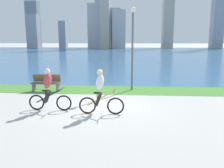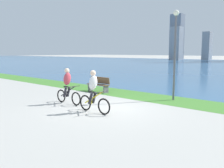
{
  "view_description": "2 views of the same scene",
  "coord_description": "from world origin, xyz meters",
  "px_view_note": "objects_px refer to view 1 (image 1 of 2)",
  "views": [
    {
      "loc": [
        1.17,
        -9.33,
        2.75
      ],
      "look_at": [
        0.45,
        0.66,
        0.84
      ],
      "focal_mm": 37.83,
      "sensor_mm": 36.0,
      "label": 1
    },
    {
      "loc": [
        6.87,
        -7.46,
        2.39
      ],
      "look_at": [
        0.37,
        -0.11,
        1.08
      ],
      "focal_mm": 38.48,
      "sensor_mm": 36.0,
      "label": 2
    }
  ],
  "objects_px": {
    "cyclist_lead": "(100,92)",
    "cyclist_trailing": "(49,90)",
    "lamppost_tall": "(133,38)",
    "bench_near_path": "(46,83)"
  },
  "relations": [
    {
      "from": "cyclist_lead",
      "to": "cyclist_trailing",
      "type": "distance_m",
      "value": 2.09
    },
    {
      "from": "lamppost_tall",
      "to": "cyclist_trailing",
      "type": "bearing_deg",
      "value": -128.86
    },
    {
      "from": "cyclist_trailing",
      "to": "cyclist_lead",
      "type": "bearing_deg",
      "value": -9.14
    },
    {
      "from": "bench_near_path",
      "to": "lamppost_tall",
      "type": "distance_m",
      "value": 5.19
    },
    {
      "from": "cyclist_lead",
      "to": "bench_near_path",
      "type": "relative_size",
      "value": 1.13
    },
    {
      "from": "bench_near_path",
      "to": "cyclist_lead",
      "type": "bearing_deg",
      "value": -47.63
    },
    {
      "from": "cyclist_lead",
      "to": "cyclist_trailing",
      "type": "relative_size",
      "value": 0.99
    },
    {
      "from": "bench_near_path",
      "to": "lamppost_tall",
      "type": "bearing_deg",
      "value": 8.77
    },
    {
      "from": "cyclist_trailing",
      "to": "lamppost_tall",
      "type": "height_order",
      "value": "lamppost_tall"
    },
    {
      "from": "cyclist_lead",
      "to": "lamppost_tall",
      "type": "bearing_deg",
      "value": 74.6
    }
  ]
}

